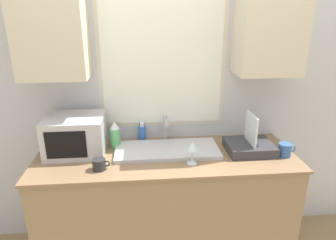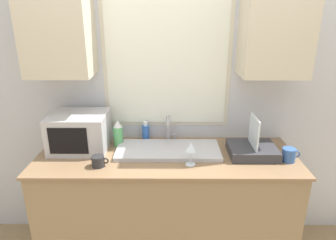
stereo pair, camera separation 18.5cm
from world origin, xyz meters
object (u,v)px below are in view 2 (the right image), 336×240
object	(u,v)px
mug_near_sink	(98,161)
faucet	(169,127)
spray_bottle	(118,133)
dish_rack	(252,149)
soap_bottle	(146,132)
wine_glass	(191,148)
microwave	(80,132)

from	to	relation	value
mug_near_sink	faucet	bearing A→B (deg)	39.63
faucet	spray_bottle	size ratio (longest dim) A/B	1.03
dish_rack	mug_near_sink	world-z (taller)	dish_rack
faucet	spray_bottle	distance (m)	0.39
dish_rack	spray_bottle	xyz separation A→B (m)	(-1.00, 0.16, 0.05)
soap_bottle	wine_glass	bearing A→B (deg)	-51.59
soap_bottle	wine_glass	xyz separation A→B (m)	(0.33, -0.42, 0.06)
spray_bottle	microwave	bearing A→B (deg)	-168.12
mug_near_sink	soap_bottle	bearing A→B (deg)	57.59
microwave	wine_glass	size ratio (longest dim) A/B	2.52
microwave	mug_near_sink	world-z (taller)	microwave
microwave	wine_glass	xyz separation A→B (m)	(0.81, -0.25, -0.01)
microwave	mug_near_sink	distance (m)	0.35
dish_rack	mug_near_sink	distance (m)	1.09
spray_bottle	mug_near_sink	xyz separation A→B (m)	(-0.08, -0.34, -0.06)
faucet	dish_rack	distance (m)	0.65
microwave	spray_bottle	bearing A→B (deg)	11.88
dish_rack	mug_near_sink	bearing A→B (deg)	-170.63
dish_rack	spray_bottle	distance (m)	1.01
soap_bottle	dish_rack	bearing A→B (deg)	-18.96
microwave	dish_rack	world-z (taller)	dish_rack
dish_rack	faucet	bearing A→B (deg)	160.67
dish_rack	soap_bottle	distance (m)	0.84
dish_rack	spray_bottle	bearing A→B (deg)	170.93
faucet	dish_rack	world-z (taller)	dish_rack
dish_rack	mug_near_sink	xyz separation A→B (m)	(-1.08, -0.18, -0.01)
faucet	wine_glass	distance (m)	0.39
spray_bottle	soap_bottle	distance (m)	0.24
dish_rack	soap_bottle	bearing A→B (deg)	161.04
spray_bottle	wine_glass	distance (m)	0.62
faucet	mug_near_sink	world-z (taller)	faucet
faucet	soap_bottle	xyz separation A→B (m)	(-0.19, 0.06, -0.06)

